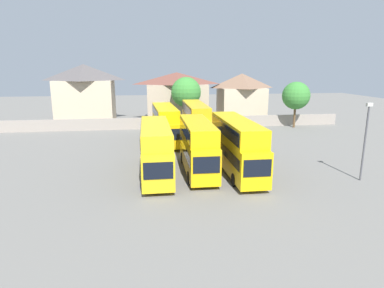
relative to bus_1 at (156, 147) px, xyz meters
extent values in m
plane|color=slate|center=(3.76, 17.89, -2.66)|extent=(140.00, 140.00, 0.00)
cube|color=gray|center=(3.76, 23.19, -1.76)|extent=(56.00, 0.50, 1.80)
cube|color=gold|center=(0.00, -0.09, -0.83)|extent=(2.59, 11.15, 2.95)
cube|color=black|center=(0.01, -5.69, -0.47)|extent=(2.26, 0.08, 1.33)
cube|color=black|center=(0.00, -0.09, -0.47)|extent=(2.63, 10.26, 0.93)
cube|color=gold|center=(0.00, 0.19, 1.35)|extent=(2.54, 10.59, 1.40)
cube|color=black|center=(0.00, 0.19, 1.35)|extent=(2.63, 10.03, 0.98)
cylinder|color=black|center=(1.19, -3.55, -2.11)|extent=(0.30, 1.10, 1.10)
cylinder|color=black|center=(-1.18, -3.55, -2.11)|extent=(0.30, 1.10, 1.10)
cylinder|color=black|center=(1.18, 3.36, -2.11)|extent=(0.30, 1.10, 1.10)
cylinder|color=black|center=(-1.19, 3.36, -2.11)|extent=(0.30, 1.10, 1.10)
cube|color=#E8B10D|center=(3.93, 0.21, -0.78)|extent=(2.62, 10.21, 3.03)
cube|color=black|center=(3.85, -4.89, -0.42)|extent=(2.17, 0.11, 1.36)
cube|color=black|center=(3.93, 0.21, -0.42)|extent=(2.65, 9.39, 0.96)
cube|color=#E8B10D|center=(3.93, 0.47, 1.46)|extent=(2.57, 9.70, 1.45)
cube|color=black|center=(3.93, 0.47, 1.46)|extent=(2.65, 9.19, 1.02)
cylinder|color=black|center=(5.01, -2.96, -2.11)|extent=(0.32, 1.10, 1.10)
cylinder|color=black|center=(2.74, -2.92, -2.11)|extent=(0.32, 1.10, 1.10)
cylinder|color=black|center=(5.11, 3.35, -2.11)|extent=(0.32, 1.10, 1.10)
cylinder|color=black|center=(2.84, 3.38, -2.11)|extent=(0.32, 1.10, 1.10)
cube|color=yellow|center=(7.58, -0.28, -0.79)|extent=(2.56, 11.92, 3.03)
cube|color=black|center=(7.56, -6.25, -0.42)|extent=(2.22, 0.09, 1.36)
cube|color=black|center=(7.58, -0.28, -0.42)|extent=(2.60, 10.97, 0.96)
cube|color=yellow|center=(7.58, 0.02, 1.53)|extent=(2.51, 11.32, 1.61)
cube|color=black|center=(7.58, 0.02, 1.53)|extent=(2.59, 10.73, 1.13)
cylinder|color=black|center=(8.73, -3.98, -2.11)|extent=(0.30, 1.10, 1.10)
cylinder|color=black|center=(6.41, -3.97, -2.11)|extent=(0.30, 1.10, 1.10)
cylinder|color=black|center=(8.75, 3.41, -2.11)|extent=(0.30, 1.10, 1.10)
cylinder|color=black|center=(6.44, 3.42, -2.11)|extent=(0.30, 1.10, 1.10)
cube|color=yellow|center=(1.62, 13.01, -0.83)|extent=(3.13, 10.94, 2.94)
cube|color=black|center=(1.89, 7.58, -0.48)|extent=(2.28, 0.19, 1.32)
cube|color=black|center=(1.62, 13.01, -0.48)|extent=(3.12, 10.08, 0.92)
cube|color=yellow|center=(1.61, 13.28, 1.37)|extent=(3.05, 10.40, 1.47)
cube|color=black|center=(1.61, 13.28, 1.37)|extent=(3.11, 9.86, 1.03)
cylinder|color=black|center=(2.98, 9.72, -2.11)|extent=(0.35, 1.11, 1.10)
cylinder|color=black|center=(0.60, 9.60, -2.11)|extent=(0.35, 1.11, 1.10)
cylinder|color=black|center=(2.65, 16.42, -2.11)|extent=(0.35, 1.11, 1.10)
cylinder|color=black|center=(0.27, 16.30, -2.11)|extent=(0.35, 1.11, 1.10)
cube|color=#EFAD18|center=(5.72, 13.45, -0.75)|extent=(2.58, 11.50, 3.09)
cube|color=black|center=(5.66, 7.70, -0.38)|extent=(2.18, 0.10, 1.39)
cube|color=black|center=(5.72, 13.45, -0.38)|extent=(2.62, 10.58, 0.97)
cube|color=#EFAD18|center=(5.72, 13.74, 1.58)|extent=(2.53, 10.92, 1.58)
cube|color=black|center=(5.72, 13.74, 1.58)|extent=(2.61, 10.35, 1.10)
cylinder|color=black|center=(6.82, 9.88, -2.11)|extent=(0.31, 1.10, 1.10)
cylinder|color=black|center=(4.55, 9.91, -2.11)|extent=(0.31, 1.10, 1.10)
cylinder|color=black|center=(6.89, 17.00, -2.11)|extent=(0.31, 1.10, 1.10)
cylinder|color=black|center=(4.61, 17.02, -2.11)|extent=(0.31, 1.10, 1.10)
cube|color=#C6B293|center=(-11.70, 32.24, 1.06)|extent=(9.93, 7.19, 7.44)
pyramid|color=#514C4C|center=(-11.70, 32.24, 6.19)|extent=(10.43, 7.55, 2.82)
cube|color=tan|center=(4.77, 30.55, 0.70)|extent=(10.82, 6.12, 6.72)
pyramid|color=brown|center=(4.77, 30.55, 5.11)|extent=(11.36, 6.42, 2.11)
cube|color=#C6B293|center=(17.02, 30.73, 0.32)|extent=(8.21, 6.56, 5.95)
pyramid|color=brown|center=(17.02, 30.73, 4.61)|extent=(8.62, 6.89, 2.63)
cylinder|color=brown|center=(23.34, 21.19, -0.82)|extent=(0.36, 0.36, 3.67)
sphere|color=#387F33|center=(23.34, 21.19, 2.58)|extent=(4.47, 4.47, 4.47)
cylinder|color=brown|center=(5.89, 25.69, -0.72)|extent=(0.39, 0.39, 3.88)
sphere|color=#387F33|center=(5.89, 25.69, 2.98)|extent=(5.03, 5.03, 5.03)
cylinder|color=#4C4C51|center=(17.85, -4.11, 0.62)|extent=(0.16, 0.16, 6.56)
cube|color=beige|center=(17.85, -4.11, 4.05)|extent=(0.50, 0.24, 0.30)
camera|label=1|loc=(-0.66, -29.11, 7.15)|focal=30.41mm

